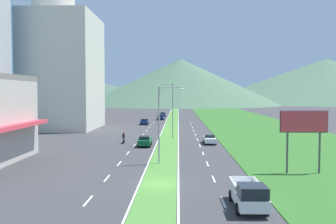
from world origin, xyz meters
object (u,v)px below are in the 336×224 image
object	(u,v)px
car_4	(145,141)
street_lamp_mid	(171,107)
car_0	(144,122)
street_lamp_near	(162,119)
car_1	(163,114)
billboard_roadside	(304,126)
motorcycle_rider	(124,139)
car_2	(161,117)
car_3	(210,139)
pickup_truck_0	(249,195)

from	to	relation	value
car_4	street_lamp_mid	bearing A→B (deg)	-22.52
car_0	street_lamp_near	bearing A→B (deg)	-172.58
street_lamp_near	car_1	world-z (taller)	street_lamp_near
street_lamp_near	car_0	bearing A→B (deg)	97.42
street_lamp_mid	billboard_roadside	size ratio (longest dim) A/B	1.54
street_lamp_mid	motorcycle_rider	size ratio (longest dim) A/B	4.93
street_lamp_mid	billboard_roadside	xyz separation A→B (m)	(13.89, -28.26, -0.73)
car_2	car_0	bearing A→B (deg)	168.56
street_lamp_mid	car_2	bearing A→B (deg)	95.07
street_lamp_near	car_2	size ratio (longest dim) A/B	1.99
billboard_roadside	car_2	distance (m)	76.67
billboard_roadside	car_4	distance (m)	26.27
car_1	car_4	distance (m)	69.57
street_lamp_near	street_lamp_mid	size ratio (longest dim) A/B	0.91
car_2	billboard_roadside	bearing A→B (deg)	-166.41
billboard_roadside	car_2	bearing A→B (deg)	103.59
street_lamp_near	billboard_roadside	size ratio (longest dim) A/B	1.40
motorcycle_rider	car_1	bearing A→B (deg)	-3.08
car_1	car_2	distance (m)	14.07
car_0	car_2	distance (m)	17.19
street_lamp_mid	car_1	size ratio (longest dim) A/B	2.06
car_2	car_4	world-z (taller)	car_4
car_1	billboard_roadside	bearing A→B (deg)	-168.57
billboard_roadside	car_0	world-z (taller)	billboard_roadside
street_lamp_mid	car_3	size ratio (longest dim) A/B	2.06
car_1	car_3	bearing A→B (deg)	-171.17
car_0	street_lamp_mid	bearing A→B (deg)	-165.63
car_2	pickup_truck_0	size ratio (longest dim) A/B	0.83
pickup_truck_0	billboard_roadside	bearing A→B (deg)	146.31
street_lamp_mid	pickup_truck_0	xyz separation A→B (m)	(6.22, -39.77, -4.63)
car_0	car_4	distance (m)	38.82
billboard_roadside	pickup_truck_0	xyz separation A→B (m)	(-7.67, -11.51, -3.91)
car_0	car_2	xyz separation A→B (m)	(3.41, 16.85, 0.04)
billboard_roadside	pickup_truck_0	size ratio (longest dim) A/B	1.19
car_0	car_1	bearing A→B (deg)	-6.45
car_3	motorcycle_rider	bearing A→B (deg)	-89.47
car_0	car_3	world-z (taller)	car_0
street_lamp_mid	pickup_truck_0	bearing A→B (deg)	-81.11
car_1	car_3	distance (m)	67.23
pickup_truck_0	car_3	bearing A→B (deg)	179.85
street_lamp_near	motorcycle_rider	distance (m)	19.00
street_lamp_mid	car_3	world-z (taller)	street_lamp_mid
car_3	car_4	bearing A→B (deg)	-72.86
billboard_roadside	car_3	distance (m)	23.69
street_lamp_near	street_lamp_mid	distance (m)	23.46
car_0	pickup_truck_0	size ratio (longest dim) A/B	0.82
billboard_roadside	pickup_truck_0	bearing A→B (deg)	-123.69
car_0	motorcycle_rider	world-z (taller)	motorcycle_rider
car_2	motorcycle_rider	bearing A→B (deg)	176.19
car_1	motorcycle_rider	xyz separation A→B (m)	(-3.58, -66.56, -0.06)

